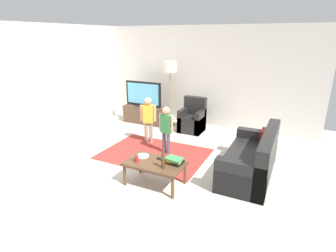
% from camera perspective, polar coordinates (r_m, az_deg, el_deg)
% --- Properties ---
extents(ground, '(7.80, 7.80, 0.00)m').
position_cam_1_polar(ground, '(5.31, -2.89, -8.55)').
color(ground, beige).
extents(wall_back, '(6.00, 0.12, 2.70)m').
position_cam_1_polar(wall_back, '(7.55, 8.20, 10.34)').
color(wall_back, silver).
rests_on(wall_back, ground).
extents(wall_left, '(0.12, 6.00, 2.70)m').
position_cam_1_polar(wall_left, '(6.81, -26.01, 7.73)').
color(wall_left, silver).
rests_on(wall_left, ground).
extents(area_rug, '(2.20, 1.60, 0.01)m').
position_cam_1_polar(area_rug, '(5.82, -2.94, -5.90)').
color(area_rug, '#9E2D28').
rests_on(area_rug, ground).
extents(tv_stand, '(1.20, 0.44, 0.50)m').
position_cam_1_polar(tv_stand, '(7.82, -5.06, 2.44)').
color(tv_stand, '#4C3828').
rests_on(tv_stand, ground).
extents(tv, '(1.10, 0.28, 0.71)m').
position_cam_1_polar(tv, '(7.66, -5.28, 6.75)').
color(tv, black).
rests_on(tv, tv_stand).
extents(couch, '(0.80, 1.80, 0.86)m').
position_cam_1_polar(couch, '(5.11, 17.84, -7.03)').
color(couch, black).
rests_on(couch, ground).
extents(armchair, '(0.60, 0.60, 0.90)m').
position_cam_1_polar(armchair, '(7.13, 5.28, 1.27)').
color(armchair, black).
rests_on(armchair, ground).
extents(floor_lamp, '(0.36, 0.36, 1.78)m').
position_cam_1_polar(floor_lamp, '(7.33, 0.50, 11.81)').
color(floor_lamp, '#262626').
rests_on(floor_lamp, ground).
extents(child_near_tv, '(0.34, 0.21, 1.09)m').
position_cam_1_polar(child_near_tv, '(6.23, -4.25, 2.16)').
color(child_near_tv, gray).
rests_on(child_near_tv, ground).
extents(child_center, '(0.35, 0.17, 1.04)m').
position_cam_1_polar(child_center, '(5.63, -0.40, 0.05)').
color(child_center, '#4C4C59').
rests_on(child_center, ground).
extents(coffee_table, '(1.00, 0.60, 0.42)m').
position_cam_1_polar(coffee_table, '(4.54, -2.82, -8.25)').
color(coffee_table, '#513823').
rests_on(coffee_table, ground).
extents(book_stack, '(0.30, 0.26, 0.11)m').
position_cam_1_polar(book_stack, '(4.45, 1.38, -7.39)').
color(book_stack, black).
rests_on(book_stack, coffee_table).
extents(bottle, '(0.06, 0.06, 0.32)m').
position_cam_1_polar(bottle, '(4.27, -1.04, -7.33)').
color(bottle, '#4C3319').
rests_on(bottle, coffee_table).
extents(tv_remote, '(0.18, 0.10, 0.02)m').
position_cam_1_polar(tv_remote, '(4.59, -1.56, -7.12)').
color(tv_remote, black).
rests_on(tv_remote, coffee_table).
extents(soda_can, '(0.07, 0.07, 0.12)m').
position_cam_1_polar(soda_can, '(4.53, -6.71, -6.89)').
color(soda_can, red).
rests_on(soda_can, coffee_table).
extents(plate, '(0.22, 0.22, 0.02)m').
position_cam_1_polar(plate, '(4.73, -5.45, -6.39)').
color(plate, white).
rests_on(plate, coffee_table).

